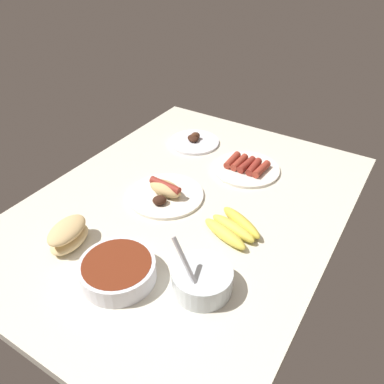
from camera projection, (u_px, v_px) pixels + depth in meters
The scene contains 8 objects.
ground_plane at pixel (186, 208), 122.01cm from camera, with size 120.00×90.00×3.00cm, color silver.
plate_hotdog_assembled at pixel (166, 193), 123.34cm from camera, with size 24.29×24.29×5.61cm.
plate_sausages at pixel (246, 167), 136.39cm from camera, with size 23.50×23.50×3.57cm.
plate_grilled_meat at pixel (194, 141), 152.43cm from camera, with size 19.56×19.56×4.03cm.
bowl_chili at pixel (118, 270), 95.18cm from camera, with size 18.97×18.97×5.35cm.
bread_stack at pixel (68, 235), 104.50cm from camera, with size 14.45×10.06×7.20cm.
banana_bunch at pixel (233, 228), 109.34cm from camera, with size 15.76×17.92×3.97cm.
bowl_coleslaw at pixel (202, 279), 92.27cm from camera, with size 14.75×14.75×15.80cm.
Camera 1 is at (79.88, 52.40, 74.58)cm, focal length 36.20 mm.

